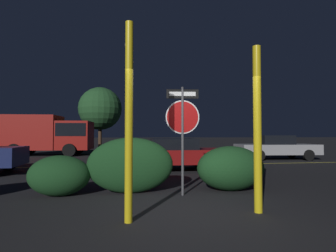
{
  "coord_description": "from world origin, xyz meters",
  "views": [
    {
      "loc": [
        -1.13,
        -4.78,
        1.42
      ],
      "look_at": [
        0.15,
        3.95,
        1.72
      ],
      "focal_mm": 28.0,
      "sensor_mm": 36.0,
      "label": 1
    }
  ],
  "objects_px": {
    "hedge_bush_1": "(59,176)",
    "tree_0": "(100,109)",
    "delivery_truck": "(50,133)",
    "hedge_bush_3": "(231,168)",
    "passing_car_3": "(276,147)",
    "passing_car_2": "(171,154)",
    "street_lamp": "(129,76)",
    "yellow_pole_left": "(129,121)",
    "hedge_bush_2": "(131,165)",
    "yellow_pole_right": "(257,128)",
    "stop_sign": "(183,119)"
  },
  "relations": [
    {
      "from": "yellow_pole_right",
      "to": "stop_sign",
      "type": "bearing_deg",
      "value": 125.54
    },
    {
      "from": "hedge_bush_2",
      "to": "delivery_truck",
      "type": "bearing_deg",
      "value": 113.62
    },
    {
      "from": "hedge_bush_1",
      "to": "passing_car_3",
      "type": "distance_m",
      "value": 12.67
    },
    {
      "from": "hedge_bush_1",
      "to": "hedge_bush_2",
      "type": "bearing_deg",
      "value": 2.13
    },
    {
      "from": "hedge_bush_2",
      "to": "passing_car_2",
      "type": "xyz_separation_m",
      "value": [
        1.6,
        3.89,
        -0.02
      ]
    },
    {
      "from": "yellow_pole_left",
      "to": "passing_car_2",
      "type": "height_order",
      "value": "yellow_pole_left"
    },
    {
      "from": "delivery_truck",
      "to": "hedge_bush_3",
      "type": "bearing_deg",
      "value": 36.0
    },
    {
      "from": "passing_car_3",
      "to": "delivery_truck",
      "type": "height_order",
      "value": "delivery_truck"
    },
    {
      "from": "yellow_pole_left",
      "to": "hedge_bush_1",
      "type": "xyz_separation_m",
      "value": [
        -1.61,
        2.1,
        -1.18
      ]
    },
    {
      "from": "stop_sign",
      "to": "passing_car_3",
      "type": "bearing_deg",
      "value": 54.39
    },
    {
      "from": "street_lamp",
      "to": "tree_0",
      "type": "bearing_deg",
      "value": 113.81
    },
    {
      "from": "tree_0",
      "to": "hedge_bush_1",
      "type": "bearing_deg",
      "value": -86.63
    },
    {
      "from": "yellow_pole_right",
      "to": "hedge_bush_1",
      "type": "bearing_deg",
      "value": 154.46
    },
    {
      "from": "hedge_bush_1",
      "to": "hedge_bush_2",
      "type": "xyz_separation_m",
      "value": [
        1.64,
        0.06,
        0.21
      ]
    },
    {
      "from": "stop_sign",
      "to": "yellow_pole_right",
      "type": "bearing_deg",
      "value": -48.51
    },
    {
      "from": "delivery_truck",
      "to": "yellow_pole_left",
      "type": "bearing_deg",
      "value": 23.87
    },
    {
      "from": "hedge_bush_2",
      "to": "passing_car_3",
      "type": "relative_size",
      "value": 0.45
    },
    {
      "from": "stop_sign",
      "to": "hedge_bush_1",
      "type": "distance_m",
      "value": 3.17
    },
    {
      "from": "delivery_truck",
      "to": "hedge_bush_2",
      "type": "bearing_deg",
      "value": 27.15
    },
    {
      "from": "hedge_bush_1",
      "to": "tree_0",
      "type": "distance_m",
      "value": 18.38
    },
    {
      "from": "hedge_bush_2",
      "to": "tree_0",
      "type": "xyz_separation_m",
      "value": [
        -2.71,
        17.99,
        3.12
      ]
    },
    {
      "from": "hedge_bush_3",
      "to": "passing_car_2",
      "type": "height_order",
      "value": "passing_car_2"
    },
    {
      "from": "hedge_bush_3",
      "to": "yellow_pole_left",
      "type": "bearing_deg",
      "value": -140.85
    },
    {
      "from": "delivery_truck",
      "to": "stop_sign",
      "type": "bearing_deg",
      "value": 30.86
    },
    {
      "from": "street_lamp",
      "to": "tree_0",
      "type": "xyz_separation_m",
      "value": [
        -2.58,
        5.84,
        -1.79
      ]
    },
    {
      "from": "passing_car_3",
      "to": "delivery_truck",
      "type": "distance_m",
      "value": 14.76
    },
    {
      "from": "stop_sign",
      "to": "hedge_bush_1",
      "type": "relative_size",
      "value": 1.81
    },
    {
      "from": "hedge_bush_1",
      "to": "passing_car_3",
      "type": "relative_size",
      "value": 0.3
    },
    {
      "from": "street_lamp",
      "to": "tree_0",
      "type": "height_order",
      "value": "street_lamp"
    },
    {
      "from": "passing_car_2",
      "to": "passing_car_3",
      "type": "height_order",
      "value": "passing_car_3"
    },
    {
      "from": "stop_sign",
      "to": "passing_car_3",
      "type": "xyz_separation_m",
      "value": [
        7.17,
        8.09,
        -1.09
      ]
    },
    {
      "from": "hedge_bush_2",
      "to": "yellow_pole_left",
      "type": "bearing_deg",
      "value": -91.02
    },
    {
      "from": "yellow_pole_left",
      "to": "hedge_bush_1",
      "type": "bearing_deg",
      "value": 127.47
    },
    {
      "from": "passing_car_2",
      "to": "street_lamp",
      "type": "height_order",
      "value": "street_lamp"
    },
    {
      "from": "stop_sign",
      "to": "hedge_bush_1",
      "type": "xyz_separation_m",
      "value": [
        -2.86,
        0.35,
        -1.31
      ]
    },
    {
      "from": "passing_car_3",
      "to": "tree_0",
      "type": "xyz_separation_m",
      "value": [
        -11.09,
        10.31,
        3.1
      ]
    },
    {
      "from": "hedge_bush_2",
      "to": "hedge_bush_3",
      "type": "xyz_separation_m",
      "value": [
        2.54,
        -0.06,
        -0.11
      ]
    },
    {
      "from": "hedge_bush_1",
      "to": "stop_sign",
      "type": "bearing_deg",
      "value": -7.04
    },
    {
      "from": "delivery_truck",
      "to": "tree_0",
      "type": "bearing_deg",
      "value": 156.13
    },
    {
      "from": "yellow_pole_right",
      "to": "hedge_bush_3",
      "type": "height_order",
      "value": "yellow_pole_right"
    },
    {
      "from": "tree_0",
      "to": "hedge_bush_3",
      "type": "bearing_deg",
      "value": -73.77
    },
    {
      "from": "stop_sign",
      "to": "passing_car_3",
      "type": "distance_m",
      "value": 10.86
    },
    {
      "from": "hedge_bush_3",
      "to": "passing_car_3",
      "type": "distance_m",
      "value": 9.69
    },
    {
      "from": "delivery_truck",
      "to": "street_lamp",
      "type": "relative_size",
      "value": 0.73
    },
    {
      "from": "yellow_pole_left",
      "to": "hedge_bush_2",
      "type": "bearing_deg",
      "value": 88.98
    },
    {
      "from": "passing_car_3",
      "to": "tree_0",
      "type": "height_order",
      "value": "tree_0"
    },
    {
      "from": "stop_sign",
      "to": "delivery_truck",
      "type": "bearing_deg",
      "value": 123.28
    },
    {
      "from": "yellow_pole_left",
      "to": "hedge_bush_3",
      "type": "bearing_deg",
      "value": 39.15
    },
    {
      "from": "hedge_bush_2",
      "to": "hedge_bush_3",
      "type": "distance_m",
      "value": 2.55
    },
    {
      "from": "hedge_bush_3",
      "to": "hedge_bush_2",
      "type": "bearing_deg",
      "value": 178.76
    }
  ]
}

